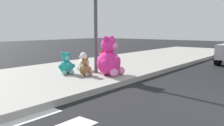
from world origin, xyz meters
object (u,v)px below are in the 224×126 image
Objects in this scene: sign_pole at (96,19)px; plush_white at (83,63)px; plush_red at (103,60)px; plush_pink_large at (110,59)px; plush_brown at (86,68)px; plush_teal at (66,65)px.

sign_pole reaches higher than plush_white.
plush_red reaches higher than plush_white.
plush_pink_large is 0.77m from plush_brown.
plush_red is at bearing 48.44° from plush_pink_large.
plush_red is (0.97, 0.54, -1.44)m from sign_pole.
plush_brown is at bearing -130.29° from plush_white.
plush_teal reaches higher than plush_white.
plush_pink_large is 1.51m from plush_red.
plush_teal is (-0.73, 0.57, -1.42)m from sign_pole.
plush_white is (0.83, 0.11, -0.03)m from plush_teal.
plush_pink_large is 1.37m from plush_teal.
plush_white is (-0.87, 0.15, -0.01)m from plush_red.
plush_teal reaches higher than plush_brown.
plush_teal reaches higher than plush_red.
sign_pole reaches higher than plush_teal.
plush_pink_large is at bearing -42.13° from plush_brown.
plush_pink_large is 1.86× the size of plush_red.
sign_pole is 1.61m from plush_white.
sign_pole is 5.84× the size of plush_brown.
plush_pink_large is at bearing -95.37° from plush_white.
sign_pole reaches higher than plush_brown.
plush_brown is (-0.57, -0.10, -1.48)m from sign_pole.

